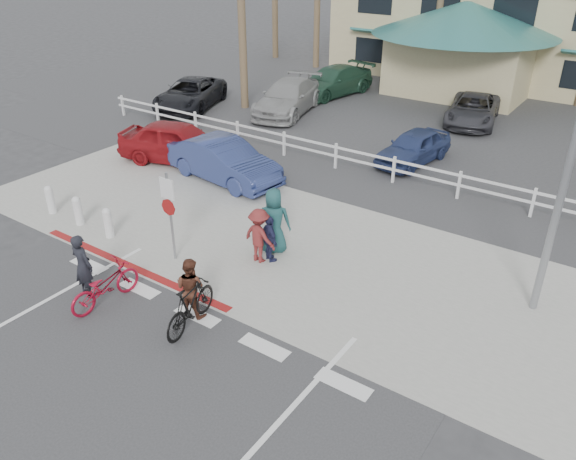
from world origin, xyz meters
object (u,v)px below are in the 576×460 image
Objects in this scene: bike_red at (105,286)px; car_white_sedan at (224,161)px; bike_black at (190,306)px; car_red_compact at (179,142)px; sign_post at (170,212)px.

car_white_sedan is at bearing -68.41° from bike_red.
bike_black is 0.40× the size of car_red_compact.
car_white_sedan is at bearing -116.65° from car_red_compact.
bike_black is at bearing -164.76° from bike_red.
sign_post reaches higher than bike_red.
car_white_sedan is 0.98× the size of car_red_compact.
sign_post is at bearing -147.02° from car_white_sedan.
car_white_sedan reaches higher than bike_red.
sign_post is 7.47m from car_red_compact.
bike_red is 7.92m from car_white_sedan.
sign_post reaches higher than bike_black.
sign_post reaches higher than car_red_compact.
car_white_sedan is (-4.90, 6.97, 0.19)m from bike_black.
bike_black is (2.34, 0.52, 0.06)m from bike_red.
car_white_sedan is 2.68m from car_red_compact.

